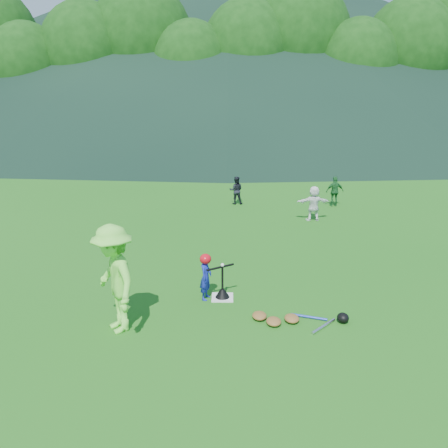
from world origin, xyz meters
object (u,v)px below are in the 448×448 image
equipment_pile (292,319)px  home_plate (222,297)px  adult_coach (114,279)px  fielder_b (236,190)px  fielder_c (335,191)px  batter_child (206,277)px  fielder_d (314,203)px  batting_tee (222,292)px

equipment_pile → home_plate: bearing=142.5°
adult_coach → fielder_b: size_ratio=1.79×
fielder_b → fielder_c: fielder_c is taller
adult_coach → fielder_b: adult_coach is taller
batter_child → fielder_c: size_ratio=0.83×
home_plate → equipment_pile: bearing=-37.5°
fielder_d → fielder_b: bearing=-48.4°
home_plate → adult_coach: adult_coach is taller
fielder_b → equipment_pile: (0.92, -9.57, -0.48)m
fielder_b → fielder_d: size_ratio=0.92×
fielder_b → batting_tee: 8.58m
adult_coach → equipment_pile: bearing=62.9°
adult_coach → fielder_c: size_ratio=1.69×
home_plate → equipment_pile: equipment_pile is taller
fielder_c → fielder_d: size_ratio=0.97×
adult_coach → batting_tee: bearing=92.5°
fielder_b → fielder_d: 3.56m
adult_coach → equipment_pile: (3.19, 0.31, -0.92)m
home_plate → fielder_b: 8.59m
adult_coach → fielder_b: bearing=134.3°
adult_coach → fielder_c: bearing=114.8°
batter_child → fielder_d: 7.03m
fielder_b → fielder_c: bearing=176.3°
batting_tee → equipment_pile: (1.32, -1.01, -0.06)m
fielder_c → fielder_b: bearing=-10.2°
home_plate → fielder_b: size_ratio=0.41×
adult_coach → home_plate: bearing=92.5°
fielder_c → batting_tee: 9.29m
fielder_b → fielder_c: 3.83m
batting_tee → batter_child: bearing=-173.9°
fielder_c → fielder_d: (-1.21, -2.13, 0.02)m
home_plate → batter_child: batter_child is taller
home_plate → fielder_d: fielder_d is taller
batting_tee → equipment_pile: batting_tee is taller
equipment_pile → fielder_c: bearing=72.6°
batter_child → adult_coach: 2.06m
batter_child → fielder_b: fielder_b is taller
batter_child → fielder_d: fielder_d is taller
batter_child → equipment_pile: bearing=-104.4°
home_plate → batting_tee: batting_tee is taller
fielder_b → batting_tee: bearing=88.0°
fielder_c → equipment_pile: bearing=66.9°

